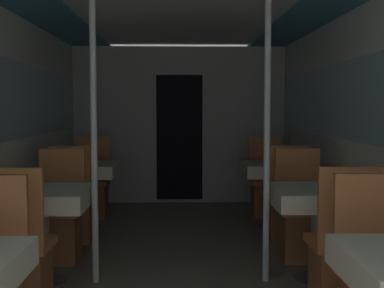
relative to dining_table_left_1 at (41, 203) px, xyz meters
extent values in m
cube|color=silver|center=(2.56, 0.25, 0.47)|extent=(0.05, 8.28, 2.17)
cube|color=#9EC6D1|center=(2.55, 0.25, 0.78)|extent=(0.03, 7.61, 0.70)
cube|color=teal|center=(2.29, 0.25, 1.57)|extent=(0.54, 7.94, 0.03)
cube|color=#A8A8A3|center=(1.06, 3.43, 0.47)|extent=(2.94, 0.08, 2.17)
cube|color=black|center=(1.06, 3.38, 0.29)|extent=(0.64, 0.01, 1.74)
cylinder|color=#4C4C51|center=(0.00, 0.00, -0.61)|extent=(0.37, 0.37, 0.01)
cylinder|color=#B7B7BC|center=(0.00, 0.00, -0.26)|extent=(0.11, 0.11, 0.68)
cube|color=#B2B2B7|center=(0.00, 0.00, 0.09)|extent=(0.68, 0.68, 0.02)
cube|color=beige|center=(0.00, 0.00, 0.04)|extent=(0.72, 0.72, 0.14)
cube|color=#9C5B31|center=(0.00, -0.56, -0.41)|extent=(0.34, 0.34, 0.41)
cube|color=#D17A42|center=(0.00, -0.56, -0.18)|extent=(0.40, 0.40, 0.05)
cube|color=#D17A42|center=(0.00, -0.74, 0.10)|extent=(0.40, 0.04, 0.51)
cube|color=#9C5B31|center=(0.00, 0.56, -0.41)|extent=(0.34, 0.34, 0.41)
cube|color=#D17A42|center=(0.00, 0.56, -0.18)|extent=(0.40, 0.40, 0.05)
cube|color=#D17A42|center=(0.00, 0.74, 0.10)|extent=(0.40, 0.04, 0.51)
cylinder|color=silver|center=(0.40, 0.00, 0.47)|extent=(0.05, 0.05, 2.17)
cylinder|color=#4C4C51|center=(0.00, 1.83, -0.61)|extent=(0.37, 0.37, 0.01)
cylinder|color=#B7B7BC|center=(0.00, 1.83, -0.26)|extent=(0.11, 0.11, 0.68)
cube|color=#B2B2B7|center=(0.00, 1.83, 0.09)|extent=(0.68, 0.68, 0.02)
cube|color=beige|center=(0.00, 1.83, 0.04)|extent=(0.72, 0.72, 0.14)
cube|color=#9C5B31|center=(0.00, 1.26, -0.41)|extent=(0.34, 0.34, 0.41)
cube|color=#D17A42|center=(0.00, 1.26, -0.18)|extent=(0.40, 0.40, 0.05)
cube|color=#D17A42|center=(0.00, 1.08, 0.10)|extent=(0.40, 0.04, 0.51)
cube|color=#9C5B31|center=(0.00, 2.39, -0.41)|extent=(0.34, 0.34, 0.41)
cube|color=#D17A42|center=(0.00, 2.39, -0.18)|extent=(0.40, 0.40, 0.05)
cube|color=#D17A42|center=(0.00, 2.57, 0.10)|extent=(0.40, 0.04, 0.51)
cube|color=#D17A42|center=(2.12, -1.26, -0.18)|extent=(0.40, 0.40, 0.05)
cube|color=#D17A42|center=(2.12, -1.08, 0.10)|extent=(0.40, 0.04, 0.51)
cylinder|color=#4C4C51|center=(2.12, 0.00, -0.61)|extent=(0.37, 0.37, 0.01)
cylinder|color=#B7B7BC|center=(2.12, 0.00, -0.26)|extent=(0.11, 0.11, 0.68)
cube|color=#B2B2B7|center=(2.12, 0.00, 0.09)|extent=(0.68, 0.68, 0.02)
cube|color=beige|center=(2.12, 0.00, 0.04)|extent=(0.72, 0.72, 0.14)
cube|color=#9C5B31|center=(2.12, -0.56, -0.41)|extent=(0.34, 0.34, 0.41)
cube|color=#D17A42|center=(2.12, -0.56, -0.18)|extent=(0.40, 0.40, 0.05)
cube|color=#D17A42|center=(2.12, -0.74, 0.10)|extent=(0.40, 0.04, 0.51)
cube|color=#9C5B31|center=(2.12, 0.56, -0.41)|extent=(0.34, 0.34, 0.41)
cube|color=#D17A42|center=(2.12, 0.56, -0.18)|extent=(0.40, 0.40, 0.05)
cube|color=#D17A42|center=(2.12, 0.74, 0.10)|extent=(0.40, 0.04, 0.51)
cylinder|color=silver|center=(1.72, 0.00, 0.47)|extent=(0.05, 0.05, 2.17)
cylinder|color=#4C4C51|center=(2.12, 1.83, -0.61)|extent=(0.37, 0.37, 0.01)
cylinder|color=#B7B7BC|center=(2.12, 1.83, -0.26)|extent=(0.11, 0.11, 0.68)
cube|color=#B2B2B7|center=(2.12, 1.83, 0.09)|extent=(0.68, 0.68, 0.02)
cube|color=beige|center=(2.12, 1.83, 0.04)|extent=(0.72, 0.72, 0.14)
cube|color=#9C5B31|center=(2.12, 1.26, -0.41)|extent=(0.34, 0.34, 0.41)
cube|color=#D17A42|center=(2.12, 1.26, -0.18)|extent=(0.40, 0.40, 0.05)
cube|color=#D17A42|center=(2.12, 1.08, 0.10)|extent=(0.40, 0.04, 0.51)
cube|color=#9C5B31|center=(2.12, 2.39, -0.41)|extent=(0.34, 0.34, 0.41)
cube|color=#D17A42|center=(2.12, 2.39, -0.18)|extent=(0.40, 0.40, 0.05)
cube|color=#D17A42|center=(2.12, 2.57, 0.10)|extent=(0.40, 0.04, 0.51)
camera|label=1|loc=(1.04, -4.04, 0.73)|focal=50.00mm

